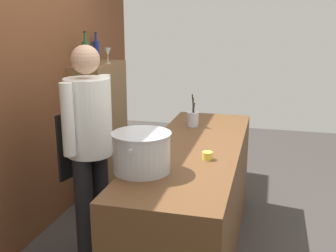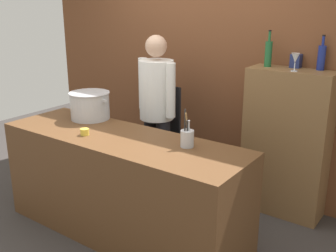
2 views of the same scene
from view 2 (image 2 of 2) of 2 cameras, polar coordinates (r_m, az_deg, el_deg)
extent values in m
plane|color=#383330|center=(3.73, -6.20, -14.68)|extent=(8.00, 8.00, 0.00)
cube|color=brown|center=(4.32, 5.80, 11.03)|extent=(4.40, 0.10, 3.00)
cube|color=brown|center=(3.51, -6.44, -8.45)|extent=(2.21, 0.70, 0.90)
cube|color=brown|center=(3.92, 16.31, -2.41)|extent=(0.76, 0.32, 1.39)
cylinder|color=black|center=(4.11, -0.68, -4.81)|extent=(0.14, 0.14, 0.84)
cylinder|color=black|center=(4.26, -2.39, -4.02)|extent=(0.14, 0.14, 0.84)
cylinder|color=white|center=(3.97, -1.63, 5.13)|extent=(0.34, 0.34, 0.58)
cube|color=black|center=(4.14, 0.34, 2.23)|extent=(0.30, 0.09, 0.52)
cylinder|color=white|center=(3.80, 0.44, 5.02)|extent=(0.09, 0.09, 0.52)
cylinder|color=white|center=(4.14, -3.55, 6.02)|extent=(0.09, 0.09, 0.52)
sphere|color=tan|center=(3.90, -1.69, 11.24)|extent=(0.21, 0.21, 0.21)
cylinder|color=#B7BABF|center=(3.86, -10.97, 2.80)|extent=(0.36, 0.36, 0.24)
cylinder|color=#B7BABF|center=(3.83, -11.08, 4.63)|extent=(0.38, 0.38, 0.01)
cube|color=#B7BABF|center=(3.99, -13.03, 4.29)|extent=(0.04, 0.02, 0.02)
cube|color=#B7BABF|center=(3.70, -8.90, 3.53)|extent=(0.04, 0.02, 0.02)
cylinder|color=#B7BABF|center=(3.08, 2.73, -1.79)|extent=(0.10, 0.10, 0.13)
cylinder|color=olive|center=(3.05, 2.75, -0.39)|extent=(0.04, 0.02, 0.25)
cylinder|color=#262626|center=(3.06, 2.78, -0.87)|extent=(0.02, 0.04, 0.19)
cylinder|color=#262626|center=(3.05, 2.40, -0.14)|extent=(0.03, 0.04, 0.28)
cylinder|color=#B7BABF|center=(3.06, 2.95, -0.87)|extent=(0.03, 0.03, 0.19)
cylinder|color=yellow|center=(3.42, -11.69, -0.81)|extent=(0.07, 0.07, 0.05)
cylinder|color=navy|center=(3.77, 20.85, 8.98)|extent=(0.07, 0.07, 0.21)
cylinder|color=navy|center=(3.76, 21.10, 11.17)|extent=(0.02, 0.02, 0.08)
cylinder|color=black|center=(3.75, 21.17, 11.85)|extent=(0.03, 0.03, 0.01)
cylinder|color=#1E592D|center=(3.83, 13.99, 9.84)|extent=(0.07, 0.07, 0.23)
cylinder|color=#1E592D|center=(3.81, 14.17, 12.19)|extent=(0.02, 0.02, 0.09)
cylinder|color=black|center=(3.81, 14.22, 12.93)|extent=(0.03, 0.03, 0.01)
cylinder|color=silver|center=(3.65, 17.40, 7.42)|extent=(0.06, 0.06, 0.01)
cylinder|color=silver|center=(3.64, 17.45, 7.99)|extent=(0.01, 0.01, 0.07)
cone|color=silver|center=(3.63, 17.56, 9.16)|extent=(0.07, 0.07, 0.08)
cube|color=navy|center=(3.84, 17.64, 8.76)|extent=(0.09, 0.09, 0.12)
camera|label=1|loc=(5.37, -35.87, 12.93)|focal=43.70mm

